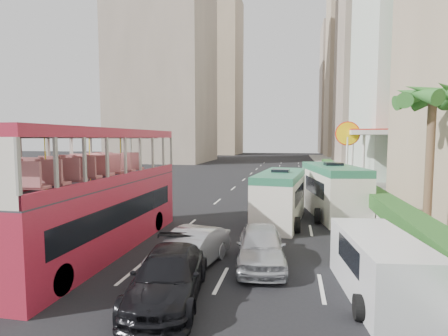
% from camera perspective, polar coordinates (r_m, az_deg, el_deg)
% --- Properties ---
extents(ground_plane, '(200.00, 200.00, 0.00)m').
position_cam_1_polar(ground_plane, '(13.86, 2.95, -14.83)').
color(ground_plane, black).
rests_on(ground_plane, ground).
extents(double_decker_bus, '(2.50, 11.00, 5.06)m').
position_cam_1_polar(double_decker_bus, '(15.27, -19.92, -3.47)').
color(double_decker_bus, '#A51E33').
rests_on(double_decker_bus, ground).
extents(car_silver_lane_a, '(2.22, 4.39, 1.38)m').
position_cam_1_polar(car_silver_lane_a, '(13.15, -5.44, -15.95)').
color(car_silver_lane_a, silver).
rests_on(car_silver_lane_a, ground).
extents(car_silver_lane_b, '(2.18, 4.46, 1.46)m').
position_cam_1_polar(car_silver_lane_b, '(13.46, 6.01, -15.46)').
color(car_silver_lane_b, silver).
rests_on(car_silver_lane_b, ground).
extents(car_black, '(2.61, 5.00, 1.39)m').
position_cam_1_polar(car_black, '(10.99, -9.02, -20.33)').
color(car_black, black).
rests_on(car_black, ground).
extents(van_asset, '(2.23, 4.73, 1.31)m').
position_cam_1_polar(van_asset, '(29.23, 10.34, -4.40)').
color(van_asset, silver).
rests_on(van_asset, ground).
extents(minibus_near, '(2.83, 6.52, 2.80)m').
position_cam_1_polar(minibus_near, '(19.74, 9.16, -4.72)').
color(minibus_near, silver).
rests_on(minibus_near, ground).
extents(minibus_far, '(3.48, 7.17, 3.05)m').
position_cam_1_polar(minibus_far, '(22.09, 17.35, -3.54)').
color(minibus_far, silver).
rests_on(minibus_far, ground).
extents(panel_van_near, '(2.35, 4.77, 1.83)m').
position_cam_1_polar(panel_van_near, '(11.55, 24.11, -14.52)').
color(panel_van_near, silver).
rests_on(panel_van_near, ground).
extents(panel_van_far, '(2.45, 5.62, 2.21)m').
position_cam_1_polar(panel_van_far, '(32.15, 14.68, -1.66)').
color(panel_van_far, silver).
rests_on(panel_van_far, ground).
extents(sidewalk, '(6.00, 120.00, 0.18)m').
position_cam_1_polar(sidewalk, '(38.85, 21.78, -2.25)').
color(sidewalk, '#99968C').
rests_on(sidewalk, ground).
extents(kerb_wall, '(0.30, 44.00, 1.00)m').
position_cam_1_polar(kerb_wall, '(27.55, 20.23, -3.76)').
color(kerb_wall, silver).
rests_on(kerb_wall, sidewalk).
extents(hedge, '(1.10, 44.00, 0.70)m').
position_cam_1_polar(hedge, '(27.44, 20.28, -2.01)').
color(hedge, '#2D6626').
rests_on(hedge, kerb_wall).
extents(palm_tree, '(0.36, 0.36, 6.40)m').
position_cam_1_polar(palm_tree, '(17.97, 30.50, 0.08)').
color(palm_tree, brown).
rests_on(palm_tree, sidewalk).
extents(shell_station, '(6.50, 8.00, 5.50)m').
position_cam_1_polar(shell_station, '(36.87, 24.00, 1.46)').
color(shell_station, silver).
rests_on(shell_station, ground).
extents(tower_mid, '(16.00, 16.00, 50.00)m').
position_cam_1_polar(tower_mid, '(75.51, 24.73, 20.05)').
color(tower_mid, tan).
rests_on(tower_mid, ground).
extents(tower_far_a, '(14.00, 14.00, 44.00)m').
position_cam_1_polar(tower_far_a, '(97.66, 20.71, 14.78)').
color(tower_far_a, tan).
rests_on(tower_far_a, ground).
extents(tower_far_b, '(14.00, 14.00, 40.00)m').
position_cam_1_polar(tower_far_b, '(118.88, 18.91, 12.01)').
color(tower_far_b, tan).
rests_on(tower_far_b, ground).
extents(tower_left_a, '(18.00, 18.00, 52.00)m').
position_cam_1_polar(tower_left_a, '(75.74, -9.86, 21.15)').
color(tower_left_a, tan).
rests_on(tower_left_a, ground).
extents(tower_left_b, '(16.00, 16.00, 46.00)m').
position_cam_1_polar(tower_left_b, '(107.22, -1.82, 14.70)').
color(tower_left_b, tan).
rests_on(tower_left_b, ground).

